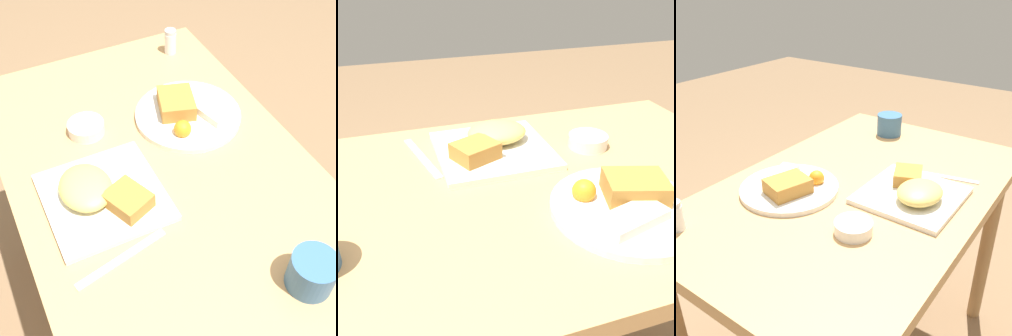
# 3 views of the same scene
# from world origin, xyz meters

# --- Properties ---
(dining_table) EXTENTS (1.05, 0.68, 0.74)m
(dining_table) POSITION_xyz_m (0.00, 0.00, 0.64)
(dining_table) COLOR tan
(dining_table) RESTS_ON ground_plane
(plate_square_near) EXTENTS (0.25, 0.25, 0.06)m
(plate_square_near) POSITION_xyz_m (0.03, -0.16, 0.76)
(plate_square_near) COLOR white
(plate_square_near) RESTS_ON dining_table
(plate_oval_far) EXTENTS (0.27, 0.27, 0.05)m
(plate_oval_far) POSITION_xyz_m (-0.13, 0.14, 0.75)
(plate_oval_far) COLOR white
(plate_oval_far) RESTS_ON dining_table
(sauce_ramekin) EXTENTS (0.09, 0.09, 0.03)m
(sauce_ramekin) POSITION_xyz_m (-0.19, -0.11, 0.75)
(sauce_ramekin) COLOR white
(sauce_ramekin) RESTS_ON dining_table
(salt_shaker) EXTENTS (0.03, 0.03, 0.07)m
(salt_shaker) POSITION_xyz_m (-0.42, 0.23, 0.77)
(salt_shaker) COLOR white
(salt_shaker) RESTS_ON dining_table
(butter_knife) EXTENTS (0.06, 0.21, 0.00)m
(butter_knife) POSITION_xyz_m (0.19, -0.17, 0.74)
(butter_knife) COLOR silver
(butter_knife) RESTS_ON dining_table
(coffee_mug) EXTENTS (0.09, 0.09, 0.08)m
(coffee_mug) POSITION_xyz_m (0.39, 0.12, 0.78)
(coffee_mug) COLOR #386693
(coffee_mug) RESTS_ON dining_table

